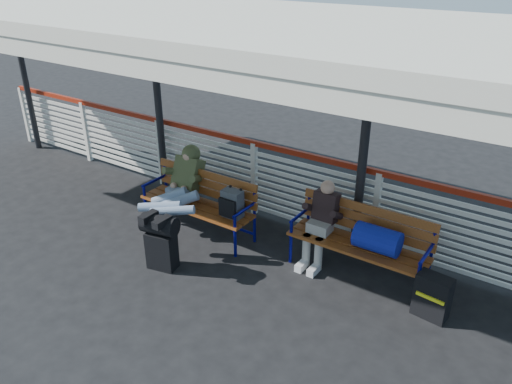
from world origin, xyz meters
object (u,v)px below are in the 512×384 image
Objects in this scene: bench_right at (369,237)px; traveler_man at (175,196)px; luggage_stack at (161,240)px; companion_person at (321,222)px; suitcase_side at (432,297)px; bench_left at (208,199)px.

bench_right is 1.10× the size of traveler_man.
luggage_stack is 0.48× the size of traveler_man.
bench_right is 2.74m from traveler_man.
companion_person reaches higher than suitcase_side.
traveler_man reaches higher than bench_left.
luggage_stack is 2.67m from bench_right.
bench_left reaches higher than luggage_stack.
luggage_stack is 1.45× the size of suitcase_side.
companion_person is at bearing 176.12° from suitcase_side.
companion_person reaches higher than bench_left.
companion_person is (-0.67, -0.01, 0.01)m from bench_right.
suitcase_side is (0.93, -0.31, -0.32)m from bench_right.
bench_left is at bearing -173.94° from suitcase_side.
bench_left is 3.33× the size of suitcase_side.
traveler_man reaches higher than suitcase_side.
bench_left is (-0.05, 1.04, 0.15)m from luggage_stack.
suitcase_side is at bearing -10.54° from companion_person.
traveler_man is at bearing -129.94° from bench_left.
companion_person is at bearing 17.15° from traveler_man.
companion_person is (1.65, 1.30, 0.17)m from luggage_stack.
bench_right is at bearing 0.89° from companion_person.
suitcase_side is at bearing 5.05° from traveler_man.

